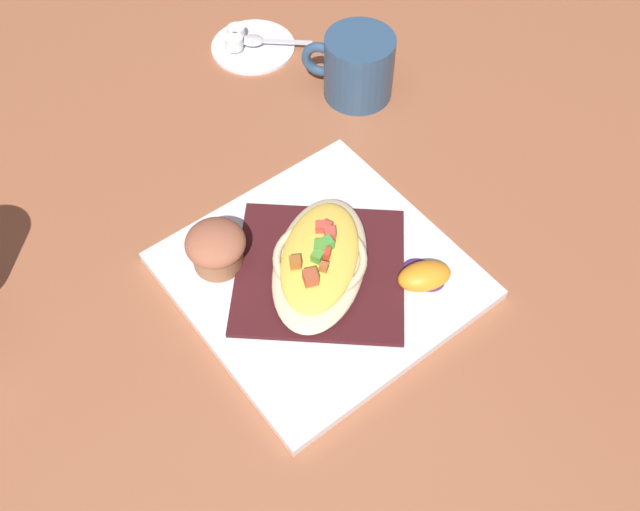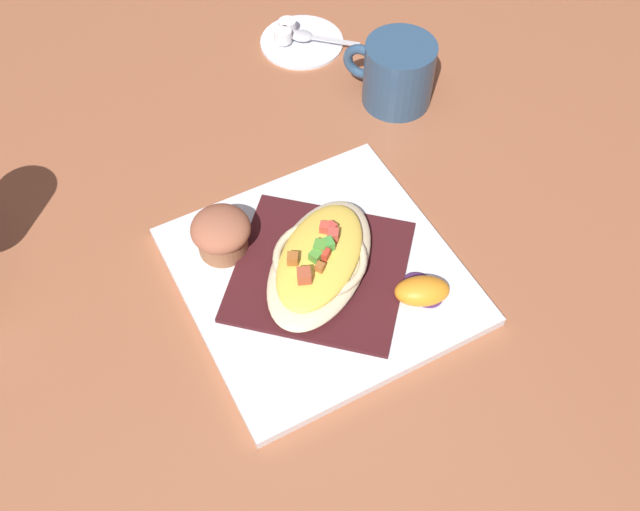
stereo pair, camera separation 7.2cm
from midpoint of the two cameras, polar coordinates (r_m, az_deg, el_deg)
ground_plane at (r=0.75m, az=2.73°, el=-2.05°), size 2.60×2.60×0.00m
square_plate at (r=0.75m, az=2.74°, el=-1.79°), size 0.28×0.28×0.01m
folded_napkin at (r=0.74m, az=2.77°, el=-1.41°), size 0.24×0.24×0.01m
gratin_dish at (r=0.73m, az=2.83°, el=-0.56°), size 0.19×0.18×0.05m
muffin at (r=0.74m, az=-5.12°, el=1.60°), size 0.06×0.06×0.05m
orange_garnish at (r=0.73m, az=10.92°, el=-2.97°), size 0.06×0.06×0.03m
coffee_mug at (r=0.92m, az=8.45°, el=13.77°), size 0.09×0.10×0.08m
creamer_saucer at (r=1.01m, az=0.65°, el=16.58°), size 0.11×0.11×0.01m
spoon at (r=1.01m, az=1.08°, el=16.89°), size 0.08×0.07×0.01m
creamer_cup_0 at (r=1.02m, az=-0.50°, el=17.68°), size 0.02×0.02×0.02m
creamer_cup_1 at (r=1.00m, az=-0.83°, el=16.94°), size 0.02×0.02×0.02m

